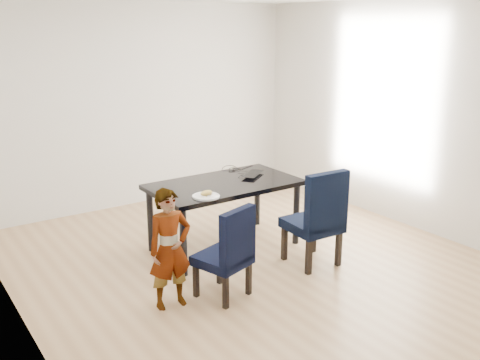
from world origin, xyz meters
TOP-DOWN VIEW (x-y plane):
  - floor at (0.00, 0.00)m, footprint 4.50×5.00m
  - wall_back at (0.00, 2.50)m, footprint 4.50×0.01m
  - wall_left at (-2.25, 0.00)m, footprint 0.01×5.00m
  - wall_right at (2.25, 0.00)m, footprint 0.01×5.00m
  - dining_table at (0.00, 0.50)m, footprint 1.60×0.90m
  - chair_left at (-0.63, -0.43)m, footprint 0.53×0.54m
  - chair_right at (0.51, -0.36)m, footprint 0.52×0.54m
  - child at (-1.10, -0.32)m, footprint 0.41×0.28m
  - plate at (-0.43, 0.18)m, footprint 0.31×0.31m
  - sandwich at (-0.42, 0.18)m, footprint 0.14×0.09m
  - laptop at (0.38, 0.59)m, footprint 0.43×0.40m
  - cable_tangle at (0.38, 0.85)m, footprint 0.17×0.17m

SIDE VIEW (x-z plane):
  - floor at x=0.00m, z-range -0.01..0.00m
  - dining_table at x=0.00m, z-range 0.00..0.75m
  - chair_left at x=-0.63m, z-range 0.00..0.87m
  - chair_right at x=0.51m, z-range 0.00..1.02m
  - child at x=-1.10m, z-range 0.00..1.08m
  - cable_tangle at x=0.38m, z-range 0.75..0.76m
  - plate at x=-0.43m, z-range 0.75..0.77m
  - laptop at x=0.38m, z-range 0.75..0.78m
  - sandwich at x=-0.42m, z-range 0.77..0.82m
  - wall_back at x=0.00m, z-range 0.00..2.70m
  - wall_left at x=-2.25m, z-range 0.00..2.70m
  - wall_right at x=2.25m, z-range 0.00..2.70m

